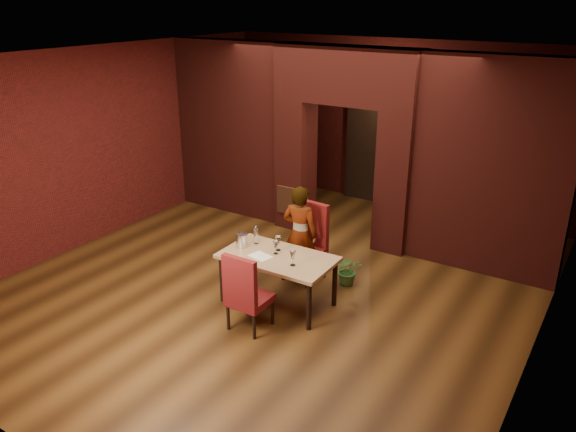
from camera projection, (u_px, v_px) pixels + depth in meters
name	position (u px, v px, depth m)	size (l,w,h in m)	color
floor	(279.00, 280.00, 8.30)	(8.00, 8.00, 0.00)	#4E3013
ceiling	(277.00, 57.00, 7.12)	(7.00, 8.00, 0.04)	silver
wall_back	(392.00, 124.00, 10.84)	(7.00, 0.04, 3.20)	maroon
wall_front	(8.00, 303.00, 4.57)	(7.00, 0.04, 3.20)	maroon
wall_left	(105.00, 143.00, 9.46)	(0.04, 8.00, 3.20)	maroon
wall_right	(552.00, 231.00, 5.96)	(0.04, 8.00, 3.20)	maroon
pillar_left	(296.00, 164.00, 9.92)	(0.55, 0.55, 2.30)	maroon
pillar_right	(397.00, 182.00, 8.96)	(0.55, 0.55, 2.30)	maroon
lintel	(347.00, 75.00, 8.85)	(2.45, 0.55, 0.90)	maroon
wing_wall_left	(232.00, 129.00, 10.46)	(2.27, 0.35, 3.20)	maroon
wing_wall_right	(491.00, 169.00, 8.09)	(2.27, 0.35, 3.20)	maroon
vent_panel	(287.00, 200.00, 9.91)	(0.40, 0.03, 0.50)	#984E2C
rear_door	(370.00, 150.00, 11.20)	(0.90, 0.08, 2.10)	black
rear_door_frame	(370.00, 150.00, 11.17)	(1.02, 0.04, 2.22)	black
dining_table	(278.00, 280.00, 7.57)	(1.51, 0.85, 0.71)	#A6815C
chair_far	(304.00, 243.00, 8.15)	(0.52, 0.52, 1.15)	maroon
chair_near	(250.00, 290.00, 6.96)	(0.48, 0.48, 1.05)	maroon
person_seated	(300.00, 234.00, 8.06)	(0.53, 0.35, 1.46)	white
wine_glass_a	(278.00, 243.00, 7.57)	(0.08, 0.08, 0.21)	white
wine_glass_b	(276.00, 247.00, 7.47)	(0.08, 0.08, 0.18)	silver
wine_glass_c	(293.00, 258.00, 7.15)	(0.08, 0.08, 0.20)	white
tasting_sheet	(261.00, 256.00, 7.43)	(0.29, 0.21, 0.00)	white
wine_bucket	(242.00, 240.00, 7.67)	(0.16, 0.16, 0.19)	silver
water_bottle	(256.00, 235.00, 7.76)	(0.06, 0.06, 0.27)	white
potted_plant	(348.00, 270.00, 8.12)	(0.40, 0.35, 0.45)	#387130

